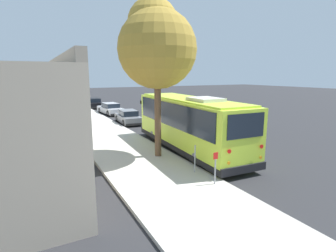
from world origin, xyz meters
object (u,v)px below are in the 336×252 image
object	(u,v)px
parked_sedan_black	(94,103)
sign_post_near	(215,168)
parked_sedan_gray	(128,117)
parked_sedan_silver	(110,109)
sign_post_far	(195,159)
shuttle_bus	(189,121)
street_tree	(156,44)

from	to	relation	value
parked_sedan_black	sign_post_near	bearing A→B (deg)	-179.28
parked_sedan_gray	sign_post_near	distance (m)	15.39
parked_sedan_gray	parked_sedan_black	bearing A→B (deg)	4.64
parked_sedan_silver	sign_post_near	distance (m)	21.97
parked_sedan_gray	sign_post_far	distance (m)	13.92
shuttle_bus	parked_sedan_gray	xyz separation A→B (m)	(10.24, 0.26, -1.20)
parked_sedan_silver	parked_sedan_black	size ratio (longest dim) A/B	1.06
shuttle_bus	street_tree	xyz separation A→B (m)	(-0.42, 2.30, 4.29)
sign_post_far	parked_sedan_black	bearing A→B (deg)	-2.98
parked_sedan_silver	parked_sedan_black	bearing A→B (deg)	-1.93
parked_sedan_silver	sign_post_far	world-z (taller)	sign_post_far
parked_sedan_gray	sign_post_far	bearing A→B (deg)	176.93
parked_sedan_silver	parked_sedan_black	distance (m)	6.86
parked_sedan_black	sign_post_near	size ratio (longest dim) A/B	3.39
shuttle_bus	parked_sedan_silver	world-z (taller)	shuttle_bus
parked_sedan_gray	parked_sedan_black	distance (m)	13.45
sign_post_far	street_tree	bearing A→B (deg)	7.11
parked_sedan_gray	street_tree	xyz separation A→B (m)	(-10.66, 2.04, 5.50)
parked_sedan_gray	sign_post_near	bearing A→B (deg)	177.58
parked_sedan_gray	parked_sedan_black	size ratio (longest dim) A/B	0.96
sign_post_near	sign_post_far	distance (m)	1.49
shuttle_bus	sign_post_near	world-z (taller)	shuttle_bus
street_tree	sign_post_near	world-z (taller)	street_tree
parked_sedan_silver	sign_post_near	size ratio (longest dim) A/B	3.58
shuttle_bus	street_tree	world-z (taller)	street_tree
sign_post_near	sign_post_far	world-z (taller)	sign_post_near
parked_sedan_silver	sign_post_near	xyz separation A→B (m)	(-21.90, 1.77, 0.23)
parked_sedan_black	street_tree	size ratio (longest dim) A/B	0.55
sign_post_far	sign_post_near	bearing A→B (deg)	180.00
shuttle_bus	parked_sedan_black	size ratio (longest dim) A/B	2.24
shuttle_bus	parked_sedan_black	world-z (taller)	shuttle_bus
sign_post_near	sign_post_far	size ratio (longest dim) A/B	1.05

